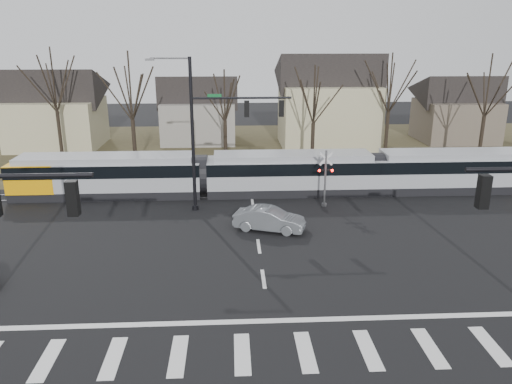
{
  "coord_description": "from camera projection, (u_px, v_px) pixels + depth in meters",
  "views": [
    {
      "loc": [
        -1.52,
        -20.09,
        11.42
      ],
      "look_at": [
        0.0,
        9.0,
        2.3
      ],
      "focal_mm": 35.0,
      "sensor_mm": 36.0,
      "label": 1
    }
  ],
  "objects": [
    {
      "name": "house_d",
      "position": [
        457.0,
        106.0,
        56.0
      ],
      "size": [
        8.64,
        7.56,
        7.65
      ],
      "color": "brown",
      "rests_on": "ground"
    },
    {
      "name": "rail_crossing_signal",
      "position": [
        325.0,
        180.0,
        34.51
      ],
      "size": [
        1.08,
        0.36,
        4.0
      ],
      "color": "#59595B",
      "rests_on": "ground"
    },
    {
      "name": "house_b",
      "position": [
        199.0,
        106.0,
        55.5
      ],
      "size": [
        8.64,
        7.56,
        7.65
      ],
      "color": "gray",
      "rests_on": "ground"
    },
    {
      "name": "ground",
      "position": [
        266.0,
        299.0,
        22.63
      ],
      "size": [
        140.0,
        140.0,
        0.0
      ],
      "primitive_type": "plane",
      "color": "black"
    },
    {
      "name": "house_a",
      "position": [
        55.0,
        105.0,
        52.7
      ],
      "size": [
        9.72,
        8.64,
        8.6
      ],
      "color": "tan",
      "rests_on": "ground"
    },
    {
      "name": "house_c",
      "position": [
        329.0,
        97.0,
        52.97
      ],
      "size": [
        10.8,
        8.64,
        10.1
      ],
      "color": "tan",
      "rests_on": "ground"
    },
    {
      "name": "sedan",
      "position": [
        269.0,
        219.0,
        30.52
      ],
      "size": [
        4.15,
        5.26,
        1.43
      ],
      "primitive_type": "imported",
      "rotation": [
        0.0,
        0.0,
        1.24
      ],
      "color": "slate",
      "rests_on": "ground"
    },
    {
      "name": "tram",
      "position": [
        290.0,
        171.0,
        37.52
      ],
      "size": [
        40.81,
        3.03,
        3.09
      ],
      "color": "gray",
      "rests_on": "ground"
    },
    {
      "name": "crosswalk",
      "position": [
        274.0,
        353.0,
        18.82
      ],
      "size": [
        27.0,
        2.6,
        0.01
      ],
      "color": "silver",
      "rests_on": "ground"
    },
    {
      "name": "signal_pole_far",
      "position": [
        217.0,
        127.0,
        32.72
      ],
      "size": [
        9.28,
        0.44,
        10.2
      ],
      "color": "black",
      "rests_on": "ground"
    },
    {
      "name": "rail_pair",
      "position": [
        251.0,
        194.0,
        37.68
      ],
      "size": [
        90.0,
        1.52,
        0.06
      ],
      "color": "#59595E",
      "rests_on": "ground"
    },
    {
      "name": "lane_dashes",
      "position": [
        251.0,
        193.0,
        37.88
      ],
      "size": [
        0.18,
        30.0,
        0.01
      ],
      "color": "silver",
      "rests_on": "ground"
    },
    {
      "name": "stop_line",
      "position": [
        269.0,
        321.0,
        20.92
      ],
      "size": [
        28.0,
        0.35,
        0.01
      ],
      "primitive_type": "cube",
      "color": "silver",
      "rests_on": "ground"
    },
    {
      "name": "tree_row",
      "position": [
        268.0,
        109.0,
        46.02
      ],
      "size": [
        59.2,
        7.2,
        10.0
      ],
      "color": "black",
      "rests_on": "ground"
    },
    {
      "name": "grass_verge",
      "position": [
        245.0,
        148.0,
        53.13
      ],
      "size": [
        140.0,
        28.0,
        0.01
      ],
      "primitive_type": "cube",
      "color": "#38331E",
      "rests_on": "ground"
    }
  ]
}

